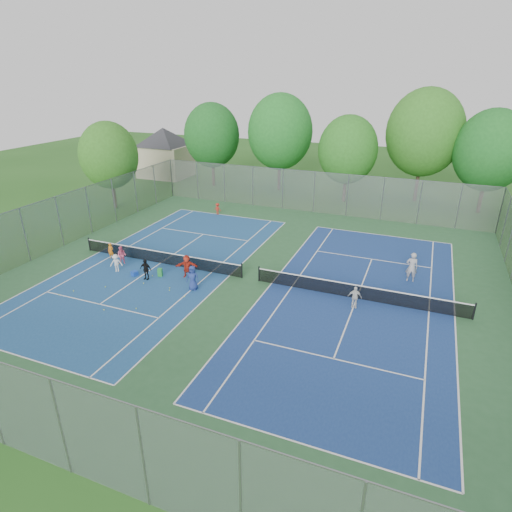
{
  "coord_description": "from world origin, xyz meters",
  "views": [
    {
      "loc": [
        9.85,
        -23.41,
        12.65
      ],
      "look_at": [
        0.0,
        1.0,
        1.3
      ],
      "focal_mm": 30.0,
      "sensor_mm": 36.0,
      "label": 1
    }
  ],
  "objects_px": {
    "net_left": "(160,257)",
    "instructor": "(412,267)",
    "ball_crate": "(135,273)",
    "ball_hopper": "(160,272)",
    "net_right": "(357,292)"
  },
  "relations": [
    {
      "from": "net_left",
      "to": "ball_crate",
      "type": "height_order",
      "value": "net_left"
    },
    {
      "from": "ball_crate",
      "to": "ball_hopper",
      "type": "height_order",
      "value": "ball_hopper"
    },
    {
      "from": "net_left",
      "to": "ball_hopper",
      "type": "distance_m",
      "value": 2.17
    },
    {
      "from": "net_left",
      "to": "net_right",
      "type": "distance_m",
      "value": 14.0
    },
    {
      "from": "net_right",
      "to": "ball_crate",
      "type": "bearing_deg",
      "value": -170.74
    },
    {
      "from": "net_right",
      "to": "ball_hopper",
      "type": "bearing_deg",
      "value": -171.94
    },
    {
      "from": "net_right",
      "to": "ball_crate",
      "type": "distance_m",
      "value": 14.69
    },
    {
      "from": "ball_crate",
      "to": "ball_hopper",
      "type": "xyz_separation_m",
      "value": [
        1.68,
        0.55,
        0.12
      ]
    },
    {
      "from": "instructor",
      "to": "net_left",
      "type": "bearing_deg",
      "value": 6.47
    },
    {
      "from": "net_left",
      "to": "net_right",
      "type": "xyz_separation_m",
      "value": [
        14.0,
        0.0,
        0.0
      ]
    },
    {
      "from": "net_left",
      "to": "net_right",
      "type": "relative_size",
      "value": 1.0
    },
    {
      "from": "net_left",
      "to": "ball_hopper",
      "type": "relative_size",
      "value": 22.95
    },
    {
      "from": "net_right",
      "to": "instructor",
      "type": "distance_m",
      "value": 4.68
    },
    {
      "from": "net_left",
      "to": "instructor",
      "type": "height_order",
      "value": "instructor"
    },
    {
      "from": "ball_crate",
      "to": "ball_hopper",
      "type": "relative_size",
      "value": 0.67
    }
  ]
}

